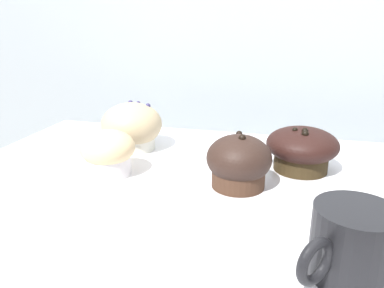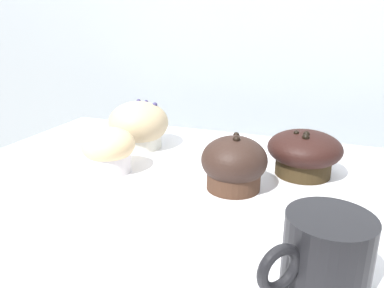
{
  "view_description": "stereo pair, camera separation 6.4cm",
  "coord_description": "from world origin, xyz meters",
  "px_view_note": "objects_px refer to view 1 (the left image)",
  "views": [
    {
      "loc": [
        0.05,
        -0.51,
        1.18
      ],
      "look_at": [
        -0.1,
        0.08,
        0.98
      ],
      "focal_mm": 35.0,
      "sensor_mm": 36.0,
      "label": 1
    },
    {
      "loc": [
        0.11,
        -0.49,
        1.18
      ],
      "look_at": [
        -0.1,
        0.08,
        0.98
      ],
      "focal_mm": 35.0,
      "sensor_mm": 36.0,
      "label": 2
    }
  ],
  "objects_px": {
    "muffin_front_center": "(108,152)",
    "coffee_cup": "(352,242)",
    "muffin_front_left": "(239,162)",
    "muffin_back_right": "(132,127)",
    "muffin_back_left": "(302,148)"
  },
  "relations": [
    {
      "from": "muffin_front_center",
      "to": "coffee_cup",
      "type": "height_order",
      "value": "muffin_front_center"
    },
    {
      "from": "muffin_front_left",
      "to": "coffee_cup",
      "type": "bearing_deg",
      "value": -53.9
    },
    {
      "from": "muffin_back_right",
      "to": "muffin_front_left",
      "type": "distance_m",
      "value": 0.26
    },
    {
      "from": "muffin_back_left",
      "to": "muffin_front_center",
      "type": "bearing_deg",
      "value": -162.31
    },
    {
      "from": "muffin_back_right",
      "to": "muffin_front_left",
      "type": "xyz_separation_m",
      "value": [
        0.23,
        -0.13,
        -0.0
      ]
    },
    {
      "from": "muffin_back_left",
      "to": "muffin_front_left",
      "type": "distance_m",
      "value": 0.13
    },
    {
      "from": "muffin_back_right",
      "to": "coffee_cup",
      "type": "bearing_deg",
      "value": -40.66
    },
    {
      "from": "muffin_back_left",
      "to": "coffee_cup",
      "type": "height_order",
      "value": "muffin_back_left"
    },
    {
      "from": "muffin_back_left",
      "to": "muffin_front_left",
      "type": "height_order",
      "value": "muffin_front_left"
    },
    {
      "from": "muffin_back_left",
      "to": "coffee_cup",
      "type": "relative_size",
      "value": 1.1
    },
    {
      "from": "muffin_front_left",
      "to": "muffin_front_center",
      "type": "bearing_deg",
      "value": -178.39
    },
    {
      "from": "muffin_back_left",
      "to": "muffin_back_right",
      "type": "height_order",
      "value": "muffin_back_right"
    },
    {
      "from": "muffin_back_left",
      "to": "muffin_back_right",
      "type": "relative_size",
      "value": 1.01
    },
    {
      "from": "muffin_front_center",
      "to": "muffin_back_left",
      "type": "relative_size",
      "value": 0.75
    },
    {
      "from": "muffin_back_right",
      "to": "muffin_front_left",
      "type": "bearing_deg",
      "value": -29.0
    }
  ]
}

